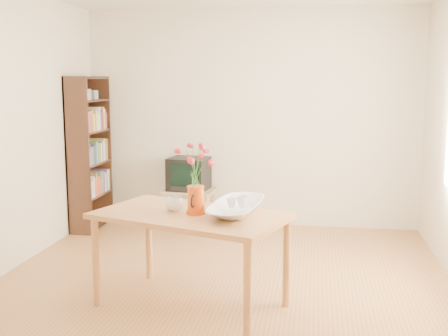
% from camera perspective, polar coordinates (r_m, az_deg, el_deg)
% --- Properties ---
extents(room, '(4.50, 4.50, 4.50)m').
position_cam_1_polar(room, '(4.56, -0.24, 3.16)').
color(room, '#915F33').
rests_on(room, ground).
extents(table, '(1.62, 1.24, 0.75)m').
position_cam_1_polar(table, '(4.34, -3.40, -5.62)').
color(table, '#A46838').
rests_on(table, ground).
extents(tv_stand, '(0.60, 0.45, 0.46)m').
position_cam_1_polar(tv_stand, '(6.75, -3.57, -2.80)').
color(tv_stand, tan).
rests_on(tv_stand, ground).
extents(bookshelf, '(0.28, 0.70, 1.80)m').
position_cam_1_polar(bookshelf, '(6.82, -13.47, 0.95)').
color(bookshelf, black).
rests_on(bookshelf, ground).
extents(pitcher, '(0.14, 0.22, 0.22)m').
position_cam_1_polar(pitcher, '(4.28, -2.88, -3.38)').
color(pitcher, '#DF470D').
rests_on(pitcher, table).
extents(flowers, '(0.25, 0.25, 0.35)m').
position_cam_1_polar(flowers, '(4.22, -2.91, 0.40)').
color(flowers, '#BC2C3A').
rests_on(flowers, pitcher).
extents(mug, '(0.15, 0.15, 0.11)m').
position_cam_1_polar(mug, '(4.39, -5.06, -3.70)').
color(mug, white).
rests_on(mug, table).
extents(bowl, '(0.58, 0.58, 0.50)m').
position_cam_1_polar(bowl, '(4.26, 1.29, -1.36)').
color(bowl, white).
rests_on(bowl, table).
extents(teacup_a, '(0.08, 0.08, 0.06)m').
position_cam_1_polar(teacup_a, '(4.28, 0.75, -2.03)').
color(teacup_a, white).
rests_on(teacup_a, bowl).
extents(teacup_b, '(0.10, 0.10, 0.07)m').
position_cam_1_polar(teacup_b, '(4.28, 1.92, -1.92)').
color(teacup_b, white).
rests_on(teacup_b, bowl).
extents(television, '(0.49, 0.46, 0.39)m').
position_cam_1_polar(television, '(6.71, -3.56, -0.52)').
color(television, black).
rests_on(television, tv_stand).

